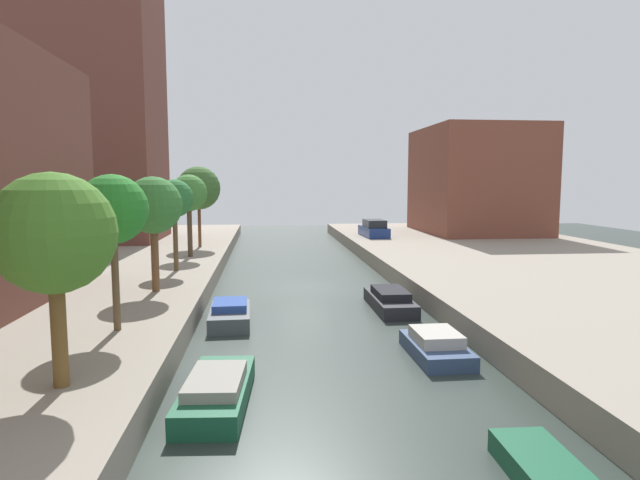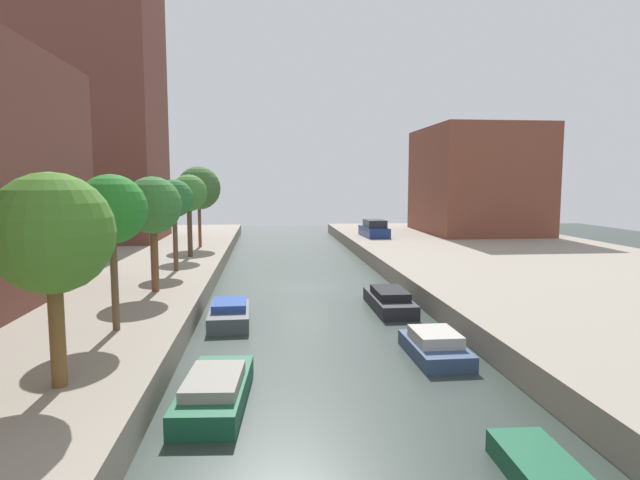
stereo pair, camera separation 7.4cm
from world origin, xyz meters
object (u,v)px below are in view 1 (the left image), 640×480
Objects in this scene: street_tree_0 at (54,235)px; street_tree_3 at (174,199)px; moored_boat_left_2 at (230,314)px; apartment_tower_far at (94,99)px; moored_boat_left_1 at (217,391)px; street_tree_5 at (199,188)px; street_tree_4 at (189,194)px; moored_boat_right_1 at (436,346)px; street_tree_1 at (113,210)px; moored_boat_right_2 at (390,300)px; parked_car at (374,229)px; low_block_right at (476,180)px; street_tree_2 at (153,206)px.

street_tree_3 is at bearing 90.00° from street_tree_0.
apartment_tower_far is at bearing 116.85° from moored_boat_left_2.
street_tree_0 is at bearing -166.12° from moored_boat_left_1.
moored_boat_left_1 is at bearing -82.36° from street_tree_5.
street_tree_0 is 0.96× the size of street_tree_4.
moored_boat_right_1 is (10.54, -18.20, -4.71)m from street_tree_4.
street_tree_4 reaches higher than street_tree_1.
moored_boat_left_2 is (3.38, 8.99, -4.24)m from street_tree_0.
street_tree_5 is 1.37× the size of moored_boat_left_1.
parked_car is at bearing 80.17° from moored_boat_right_2.
apartment_tower_far is 25.87m from parked_car.
street_tree_4 reaches higher than moored_boat_left_2.
moored_boat_left_1 is at bearing -77.28° from street_tree_3.
moored_boat_right_2 is at bearing -47.20° from street_tree_4.
parked_car reaches higher than moored_boat_right_1.
street_tree_5 reaches higher than moored_boat_right_2.
parked_car is at bearing 82.34° from moored_boat_right_1.
street_tree_3 is 0.83× the size of street_tree_5.
low_block_right is 30.19m from moored_boat_right_2.
apartment_tower_far reaches higher than moored_boat_right_1.
street_tree_0 is at bearing -90.00° from street_tree_3.
moored_boat_left_2 is (12.30, -24.29, -12.22)m from apartment_tower_far.
street_tree_1 is at bearing -90.00° from street_tree_3.
apartment_tower_far is at bearing 146.58° from street_tree_5.
street_tree_2 reaches higher than moored_boat_right_1.
street_tree_4 reaches higher than street_tree_3.
street_tree_5 is 26.14m from moored_boat_right_1.
moored_boat_right_2 is at bearing 45.57° from street_tree_0.
moored_boat_right_1 is (10.54, 4.01, -4.27)m from street_tree_0.
low_block_right is at bearing 38.60° from street_tree_3.
moored_boat_left_2 is at bearing -32.30° from street_tree_2.
moored_boat_right_2 is (10.57, -11.42, -4.68)m from street_tree_4.
apartment_tower_far is at bearing -179.48° from parked_car.
low_block_right is 26.75m from street_tree_5.
moored_boat_left_2 reaches higher than moored_boat_left_1.
street_tree_0 is at bearing -75.01° from apartment_tower_far.
low_block_right is 2.45× the size of street_tree_1.
moored_boat_left_2 is at bearing -128.12° from low_block_right.
street_tree_1 reaches higher than moored_boat_right_1.
parked_car is 1.33× the size of moored_boat_left_2.
street_tree_4 is at bearing 90.00° from street_tree_1.
street_tree_2 is at bearing 145.94° from moored_boat_right_1.
apartment_tower_far is 6.51× the size of moored_boat_left_2.
moored_boat_right_1 is at bearing -34.06° from street_tree_2.
street_tree_4 is at bearing 90.00° from street_tree_2.
moored_boat_right_1 is at bearing 20.82° from street_tree_0.
street_tree_1 is 11.78m from street_tree_3.
street_tree_2 is 1.02× the size of street_tree_3.
low_block_right reaches higher than street_tree_1.
moored_boat_right_1 is at bearing -97.66° from parked_car.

